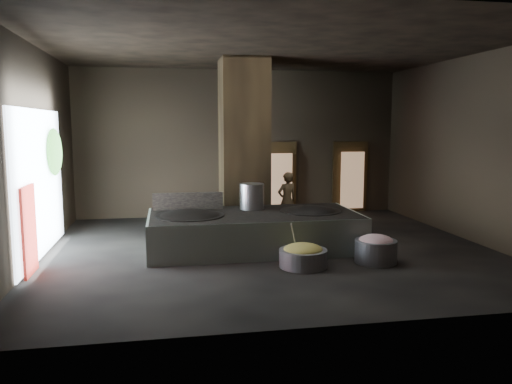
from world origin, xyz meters
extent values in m
cube|color=black|center=(0.00, 0.00, -0.05)|extent=(10.00, 9.00, 0.10)
cube|color=black|center=(0.00, 0.00, 4.55)|extent=(10.00, 9.00, 0.10)
cube|color=black|center=(0.00, 4.55, 2.25)|extent=(10.00, 0.10, 4.50)
cube|color=black|center=(0.00, -4.55, 2.25)|extent=(10.00, 0.10, 4.50)
cube|color=black|center=(-5.05, 0.00, 2.25)|extent=(0.10, 9.00, 4.50)
cube|color=black|center=(5.05, 0.00, 2.25)|extent=(0.10, 9.00, 4.50)
cube|color=black|center=(-0.30, 1.90, 2.25)|extent=(1.20, 1.20, 4.50)
cube|color=#AEC1AE|center=(-0.36, 0.08, 0.41)|extent=(4.75, 2.28, 0.83)
cube|color=black|center=(-0.36, 0.08, 0.82)|extent=(4.64, 2.23, 0.03)
ellipsoid|color=black|center=(-1.81, 0.03, 0.75)|extent=(1.50, 1.50, 0.41)
cylinder|color=black|center=(-1.81, 0.03, 0.82)|extent=(1.53, 1.53, 0.05)
ellipsoid|color=black|center=(0.99, 0.13, 0.75)|extent=(1.39, 1.39, 0.39)
cylinder|color=black|center=(0.99, 0.13, 0.82)|extent=(1.42, 1.42, 0.05)
cylinder|color=#A9AAB1|center=(-0.31, 0.63, 1.13)|extent=(0.58, 0.58, 0.62)
cube|color=black|center=(-1.81, 0.83, 1.03)|extent=(1.65, 0.07, 0.41)
imported|color=olive|center=(0.92, 2.12, 0.78)|extent=(0.65, 0.52, 1.56)
cylinder|color=gray|center=(0.35, -1.54, 0.18)|extent=(1.11, 1.11, 0.35)
ellipsoid|color=#86A34F|center=(0.35, -1.54, 0.35)|extent=(0.79, 0.79, 0.24)
cylinder|color=#A9AAB1|center=(0.20, -1.39, 0.55)|extent=(0.24, 0.33, 0.68)
cylinder|color=gray|center=(1.91, -1.51, 0.24)|extent=(1.08, 1.08, 0.47)
ellipsoid|color=#D07C89|center=(1.91, -1.51, 0.45)|extent=(0.71, 0.71, 0.27)
cube|color=black|center=(1.20, 4.45, 1.10)|extent=(1.18, 0.08, 2.38)
cube|color=#8C6647|center=(1.21, 4.17, 1.05)|extent=(0.76, 0.04, 1.79)
cube|color=black|center=(3.60, 4.45, 1.10)|extent=(1.18, 0.08, 2.38)
cube|color=#8C6647|center=(3.61, 4.24, 1.05)|extent=(0.77, 0.04, 1.83)
cube|color=white|center=(-4.95, 0.20, 1.60)|extent=(0.04, 4.20, 3.10)
cube|color=maroon|center=(-4.88, -1.10, 0.85)|extent=(0.05, 0.90, 1.70)
ellipsoid|color=#194714|center=(-4.85, 1.30, 2.20)|extent=(0.28, 1.10, 1.10)
camera|label=1|loc=(-2.32, -10.93, 2.83)|focal=35.00mm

